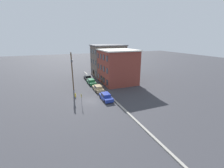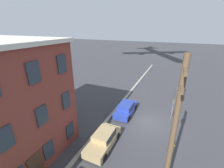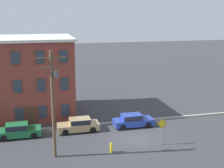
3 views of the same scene
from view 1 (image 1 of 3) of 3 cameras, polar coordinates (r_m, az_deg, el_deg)
The scene contains 11 objects.
ground_plane at distance 32.00m, azimuth -7.88°, elevation -6.25°, with size 200.00×200.00×0.00m, color #38383D.
kerb_strip at distance 33.23m, azimuth -0.33°, elevation -5.03°, with size 56.00×0.36×0.16m, color #9E998E.
apartment_corner at distance 51.99m, azimuth -1.51°, elevation 8.97°, with size 8.55×10.88×10.44m.
apartment_midblock at distance 43.18m, azimuth 2.10°, elevation 6.70°, with size 10.59×9.55×9.58m.
car_black at distance 47.82m, azimuth -9.21°, elevation 2.55°, with size 4.40×1.92×1.43m.
car_green at distance 42.92m, azimuth -7.88°, elevation 0.92°, with size 4.40×1.92×1.43m.
car_tan at distance 37.23m, azimuth -5.35°, elevation -1.52°, with size 4.40×1.92×1.43m.
car_blue at distance 31.83m, azimuth -2.30°, elevation -4.76°, with size 4.40×1.92×1.43m.
caution_sign at distance 29.15m, azimuth -11.59°, elevation -5.06°, with size 0.99×0.08×2.65m.
utility_pole at distance 37.71m, azimuth -14.95°, elevation 5.34°, with size 2.40×0.44×9.40m.
fire_hydrant at distance 34.23m, azimuth -13.79°, elevation -4.14°, with size 0.24×0.34×0.96m.
Camera 1 is at (28.59, -6.88, 12.61)m, focal length 24.00 mm.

